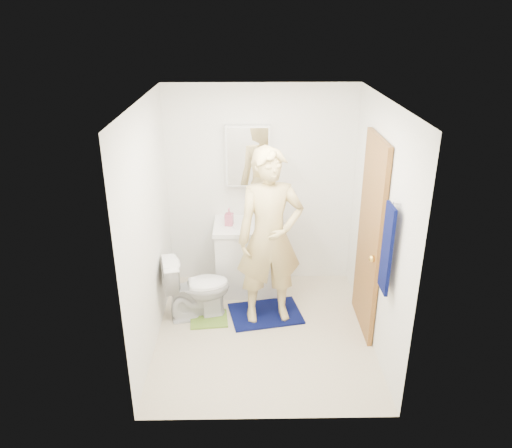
{
  "coord_description": "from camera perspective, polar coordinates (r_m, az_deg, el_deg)",
  "views": [
    {
      "loc": [
        -0.15,
        -4.36,
        3.12
      ],
      "look_at": [
        -0.07,
        0.25,
        1.14
      ],
      "focal_mm": 35.0,
      "sensor_mm": 36.0,
      "label": 1
    }
  ],
  "objects": [
    {
      "name": "wall_left",
      "position": [
        4.86,
        -12.28,
        -0.57
      ],
      "size": [
        0.02,
        2.4,
        2.4
      ],
      "primitive_type": "cube",
      "color": "white",
      "rests_on": "ground"
    },
    {
      "name": "door_knob",
      "position": [
        4.86,
        13.15,
        -3.9
      ],
      "size": [
        0.07,
        0.07,
        0.07
      ],
      "primitive_type": "sphere",
      "color": "gold",
      "rests_on": "door"
    },
    {
      "name": "floor",
      "position": [
        5.37,
        0.83,
        -12.39
      ],
      "size": [
        2.2,
        2.4,
        0.02
      ],
      "primitive_type": "cube",
      "color": "beige",
      "rests_on": "ground"
    },
    {
      "name": "towel_hook",
      "position": [
        4.24,
        15.84,
        2.34
      ],
      "size": [
        0.06,
        0.02,
        0.02
      ],
      "primitive_type": "cylinder",
      "rotation": [
        0.0,
        1.57,
        0.0
      ],
      "color": "silver",
      "rests_on": "wall_right"
    },
    {
      "name": "soap_dispenser",
      "position": [
        5.69,
        -3.1,
        0.84
      ],
      "size": [
        0.1,
        0.11,
        0.2
      ],
      "primitive_type": "imported",
      "rotation": [
        0.0,
        0.0,
        -0.15
      ],
      "color": "#C55C76",
      "rests_on": "countertop"
    },
    {
      "name": "towel",
      "position": [
        4.39,
        14.75,
        -2.79
      ],
      "size": [
        0.03,
        0.24,
        0.8
      ],
      "primitive_type": "cube",
      "color": "#070D43",
      "rests_on": "wall_right"
    },
    {
      "name": "toothbrush_cup",
      "position": [
        5.79,
        2.07,
        0.66
      ],
      "size": [
        0.15,
        0.15,
        0.09
      ],
      "primitive_type": "imported",
      "rotation": [
        0.0,
        0.0,
        -0.42
      ],
      "color": "#803D86",
      "rests_on": "countertop"
    },
    {
      "name": "countertop",
      "position": [
        5.75,
        -0.9,
        -0.24
      ],
      "size": [
        0.79,
        0.59,
        0.05
      ],
      "primitive_type": "cube",
      "color": "white",
      "rests_on": "vanity_cabinet"
    },
    {
      "name": "faucet",
      "position": [
        5.89,
        -0.91,
        1.22
      ],
      "size": [
        0.03,
        0.03,
        0.12
      ],
      "primitive_type": "cylinder",
      "color": "silver",
      "rests_on": "countertop"
    },
    {
      "name": "vanity_cabinet",
      "position": [
        5.93,
        -0.87,
        -4.0
      ],
      "size": [
        0.75,
        0.55,
        0.8
      ],
      "primitive_type": "cube",
      "color": "white",
      "rests_on": "floor"
    },
    {
      "name": "wall_front",
      "position": [
        3.69,
        1.52,
        -8.09
      ],
      "size": [
        2.2,
        0.02,
        2.4
      ],
      "primitive_type": "cube",
      "color": "white",
      "rests_on": "ground"
    },
    {
      "name": "mirror_panel",
      "position": [
        5.65,
        -0.95,
        7.66
      ],
      "size": [
        0.46,
        0.01,
        0.66
      ],
      "primitive_type": "cube",
      "color": "white",
      "rests_on": "wall_back"
    },
    {
      "name": "sink_basin",
      "position": [
        5.75,
        -0.9,
        -0.1
      ],
      "size": [
        0.4,
        0.4,
        0.03
      ],
      "primitive_type": "cylinder",
      "color": "white",
      "rests_on": "countertop"
    },
    {
      "name": "medicine_cabinet",
      "position": [
        5.71,
        -0.95,
        7.82
      ],
      "size": [
        0.5,
        0.12,
        0.7
      ],
      "primitive_type": "cube",
      "color": "white",
      "rests_on": "wall_back"
    },
    {
      "name": "door",
      "position": [
        5.12,
        12.85,
        -1.51
      ],
      "size": [
        0.05,
        0.8,
        2.05
      ],
      "primitive_type": "cube",
      "color": "#9E662B",
      "rests_on": "ground"
    },
    {
      "name": "green_rug",
      "position": [
        5.57,
        -5.41,
        -10.78
      ],
      "size": [
        0.43,
        0.38,
        0.02
      ],
      "primitive_type": "cube",
      "rotation": [
        0.0,
        0.0,
        0.1
      ],
      "color": "olive",
      "rests_on": "floor"
    },
    {
      "name": "toilet",
      "position": [
        5.48,
        -6.75,
        -7.18
      ],
      "size": [
        0.77,
        0.54,
        0.71
      ],
      "primitive_type": "imported",
      "rotation": [
        0.0,
        0.0,
        1.79
      ],
      "color": "white",
      "rests_on": "floor"
    },
    {
      "name": "man",
      "position": [
        5.12,
        1.59,
        -1.59
      ],
      "size": [
        0.75,
        0.55,
        1.89
      ],
      "primitive_type": "imported",
      "rotation": [
        0.0,
        0.0,
        0.15
      ],
      "color": "tan",
      "rests_on": "bath_mat"
    },
    {
      "name": "ceiling",
      "position": [
        4.42,
        1.02,
        14.02
      ],
      "size": [
        2.2,
        2.4,
        0.02
      ],
      "primitive_type": "cube",
      "color": "white",
      "rests_on": "ground"
    },
    {
      "name": "wall_right",
      "position": [
        4.93,
        13.92,
        -0.39
      ],
      "size": [
        0.02,
        2.4,
        2.4
      ],
      "primitive_type": "cube",
      "color": "white",
      "rests_on": "ground"
    },
    {
      "name": "wall_back",
      "position": [
        5.89,
        0.54,
        4.26
      ],
      "size": [
        2.2,
        0.02,
        2.4
      ],
      "primitive_type": "cube",
      "color": "white",
      "rests_on": "ground"
    },
    {
      "name": "bath_mat",
      "position": [
        5.64,
        1.09,
        -10.2
      ],
      "size": [
        0.86,
        0.68,
        0.02
      ],
      "primitive_type": "cube",
      "rotation": [
        0.0,
        0.0,
        0.19
      ],
      "color": "#070D43",
      "rests_on": "floor"
    }
  ]
}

